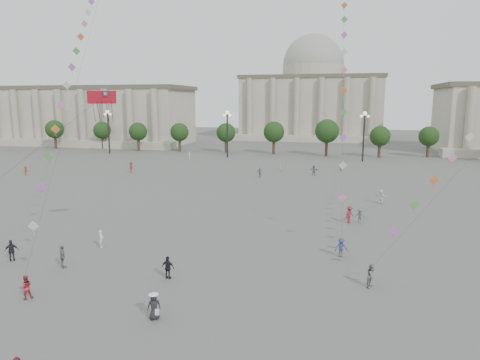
# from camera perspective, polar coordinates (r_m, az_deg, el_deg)

# --- Properties ---
(ground) EXTENTS (360.00, 360.00, 0.00)m
(ground) POSITION_cam_1_polar(r_m,az_deg,el_deg) (29.46, -8.46, -15.32)
(ground) COLOR #565451
(ground) RESTS_ON ground
(hall_west) EXTENTS (84.00, 26.22, 17.20)m
(hall_west) POSITION_cam_1_polar(r_m,az_deg,el_deg) (145.89, -22.76, 7.97)
(hall_west) COLOR #A79F8C
(hall_west) RESTS_ON ground
(hall_central) EXTENTS (48.30, 34.30, 35.50)m
(hall_central) POSITION_cam_1_polar(r_m,az_deg,el_deg) (154.14, 9.57, 10.88)
(hall_central) COLOR #A79F8C
(hall_central) RESTS_ON ground
(tree_row) EXTENTS (137.12, 5.12, 8.00)m
(tree_row) POSITION_cam_1_polar(r_m,az_deg,el_deg) (103.33, 7.57, 6.30)
(tree_row) COLOR #37271B
(tree_row) RESTS_ON ground
(lamp_post_far_west) EXTENTS (2.00, 0.90, 10.65)m
(lamp_post_far_west) POSITION_cam_1_polar(r_m,az_deg,el_deg) (109.56, -17.18, 7.18)
(lamp_post_far_west) COLOR #262628
(lamp_post_far_west) RESTS_ON ground
(lamp_post_mid_west) EXTENTS (2.00, 0.90, 10.65)m
(lamp_post_mid_west) POSITION_cam_1_polar(r_m,az_deg,el_deg) (97.99, -1.71, 7.31)
(lamp_post_mid_west) COLOR #262628
(lamp_post_mid_west) RESTS_ON ground
(lamp_post_mid_east) EXTENTS (2.00, 0.90, 10.65)m
(lamp_post_mid_east) POSITION_cam_1_polar(r_m,az_deg,el_deg) (94.87, 16.23, 6.79)
(lamp_post_mid_east) COLOR #262628
(lamp_post_mid_east) RESTS_ON ground
(person_crowd_0) EXTENTS (0.96, 0.52, 1.54)m
(person_crowd_0) POSITION_cam_1_polar(r_m,az_deg,el_deg) (81.98, 13.29, 1.78)
(person_crowd_0) COLOR #334E73
(person_crowd_0) RESTS_ON ground
(person_crowd_2) EXTENTS (0.70, 1.10, 1.62)m
(person_crowd_2) POSITION_cam_1_polar(r_m,az_deg,el_deg) (83.44, -26.65, 1.12)
(person_crowd_2) COLOR #9F342B
(person_crowd_2) RESTS_ON ground
(person_crowd_4) EXTENTS (0.94, 1.43, 1.48)m
(person_crowd_4) POSITION_cam_1_polar(r_m,az_deg,el_deg) (78.89, 5.34, 1.66)
(person_crowd_4) COLOR silver
(person_crowd_4) RESTS_ON ground
(person_crowd_6) EXTENTS (1.19, 0.92, 1.62)m
(person_crowd_6) POSITION_cam_1_polar(r_m,az_deg,el_deg) (47.15, 15.68, -4.61)
(person_crowd_6) COLOR #59585D
(person_crowd_6) RESTS_ON ground
(person_crowd_7) EXTENTS (1.71, 1.28, 1.79)m
(person_crowd_7) POSITION_cam_1_polar(r_m,az_deg,el_deg) (56.81, 18.29, -2.12)
(person_crowd_7) COLOR white
(person_crowd_7) RESTS_ON ground
(person_crowd_8) EXTENTS (1.30, 1.38, 1.88)m
(person_crowd_8) POSITION_cam_1_polar(r_m,az_deg,el_deg) (46.82, 14.39, -4.49)
(person_crowd_8) COLOR maroon
(person_crowd_8) RESTS_ON ground
(person_crowd_10) EXTENTS (0.43, 0.60, 1.54)m
(person_crowd_10) POSITION_cam_1_polar(r_m,az_deg,el_deg) (97.29, -6.76, 3.32)
(person_crowd_10) COLOR white
(person_crowd_10) RESTS_ON ground
(person_crowd_12) EXTENTS (1.72, 1.00, 1.77)m
(person_crowd_12) POSITION_cam_1_polar(r_m,az_deg,el_deg) (75.70, 9.83, 1.30)
(person_crowd_12) COLOR slate
(person_crowd_12) RESTS_ON ground
(person_crowd_13) EXTENTS (0.54, 0.67, 1.58)m
(person_crowd_13) POSITION_cam_1_polar(r_m,az_deg,el_deg) (40.01, -18.02, -7.47)
(person_crowd_13) COLOR silver
(person_crowd_13) RESTS_ON ground
(person_crowd_16) EXTENTS (0.99, 0.49, 1.62)m
(person_crowd_16) POSITION_cam_1_polar(r_m,az_deg,el_deg) (72.55, 2.65, 0.98)
(person_crowd_16) COLOR slate
(person_crowd_16) RESTS_ON ground
(person_crowd_17) EXTENTS (0.72, 1.24, 1.91)m
(person_crowd_17) POSITION_cam_1_polar(r_m,az_deg,el_deg) (80.02, -14.30, 1.67)
(person_crowd_17) COLOR maroon
(person_crowd_17) RESTS_ON ground
(tourist_1) EXTENTS (1.04, 0.53, 1.70)m
(tourist_1) POSITION_cam_1_polar(r_m,az_deg,el_deg) (32.13, -9.58, -11.44)
(tourist_1) COLOR black
(tourist_1) RESTS_ON ground
(tourist_3) EXTENTS (1.06, 1.07, 1.81)m
(tourist_3) POSITION_cam_1_polar(r_m,az_deg,el_deg) (36.33, -22.60, -9.41)
(tourist_3) COLOR slate
(tourist_3) RESTS_ON ground
(tourist_4) EXTENTS (1.09, 0.94, 1.75)m
(tourist_4) POSITION_cam_1_polar(r_m,az_deg,el_deg) (39.56, -28.15, -8.29)
(tourist_4) COLOR black
(tourist_4) RESTS_ON ground
(kite_flyer_0) EXTENTS (0.98, 0.97, 1.60)m
(kite_flyer_0) POSITION_cam_1_polar(r_m,az_deg,el_deg) (31.98, -26.66, -12.66)
(kite_flyer_0) COLOR #9E2B34
(kite_flyer_0) RESTS_ON ground
(kite_flyer_1) EXTENTS (1.20, 0.91, 1.65)m
(kite_flyer_1) POSITION_cam_1_polar(r_m,az_deg,el_deg) (36.79, 13.33, -8.76)
(kite_flyer_1) COLOR navy
(kite_flyer_1) RESTS_ON ground
(kite_flyer_2) EXTENTS (0.92, 1.01, 1.67)m
(kite_flyer_2) POSITION_cam_1_polar(r_m,az_deg,el_deg) (31.72, 17.14, -12.10)
(kite_flyer_2) COLOR slate
(kite_flyer_2) RESTS_ON ground
(hat_person) EXTENTS (0.96, 0.89, 1.69)m
(hat_person) POSITION_cam_1_polar(r_m,az_deg,el_deg) (26.81, -11.40, -16.08)
(hat_person) COLOR black
(hat_person) RESTS_ON ground
(dragon_kite) EXTENTS (5.50, 7.56, 19.76)m
(dragon_kite) POSITION_cam_1_polar(r_m,az_deg,el_deg) (35.78, -18.14, 9.19)
(dragon_kite) COLOR red
(dragon_kite) RESTS_ON ground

